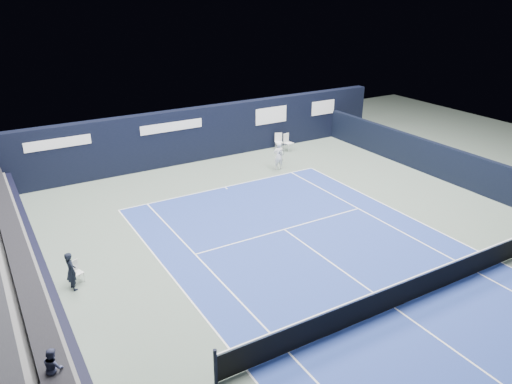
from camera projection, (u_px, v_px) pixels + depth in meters
ground at (353, 279)px, 17.63m from camera, size 48.00×48.00×0.00m
court_surface at (394, 308)px, 16.04m from camera, size 10.97×23.77×0.01m
enclosure_wall_right at (461, 169)px, 25.38m from camera, size 0.30×22.00×1.80m
folding_chair_back_a at (287, 139)px, 30.73m from camera, size 0.58×0.61×1.07m
folding_chair_back_b at (279, 140)px, 31.02m from camera, size 0.58×0.58×1.02m
line_judge_chair at (76, 270)px, 17.28m from camera, size 0.45×0.45×0.81m
line_judge at (71, 271)px, 16.78m from camera, size 0.43×0.57×1.40m
court_markings at (394, 308)px, 16.04m from camera, size 11.03×23.83×0.00m
tennis_net at (396, 295)px, 15.85m from camera, size 12.90×0.10×1.10m
back_sponsor_wall at (187, 136)px, 28.51m from camera, size 26.00×0.63×3.10m
side_barrier_left at (47, 287)px, 16.08m from camera, size 0.33×22.00×1.20m
tennis_player at (278, 156)px, 27.62m from camera, size 0.63×0.85×1.56m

